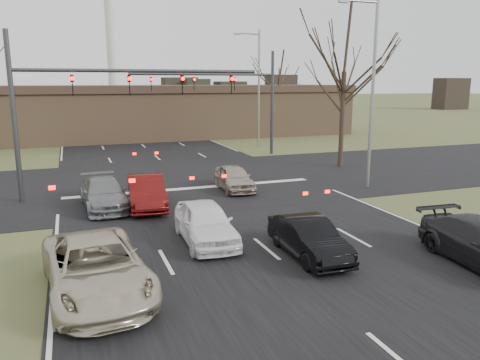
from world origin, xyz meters
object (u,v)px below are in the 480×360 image
object	(u,v)px
car_silver_suv	(96,268)
car_white_sedan	(205,222)
streetlight_right_near	(370,83)
car_black_hatch	(309,238)
mast_arm_near	(86,94)
car_silver_ahead	(234,178)
building	(152,111)
streetlight_right_far	(257,83)
mast_arm_far	(238,90)
car_grey_ahead	(104,194)
car_red_ahead	(146,192)

from	to	relation	value
car_silver_suv	car_white_sedan	xyz separation A→B (m)	(3.93, 3.07, -0.03)
streetlight_right_near	car_black_hatch	xyz separation A→B (m)	(-7.78, -8.10, -4.94)
car_black_hatch	mast_arm_near	bearing A→B (deg)	120.69
car_black_hatch	car_silver_ahead	size ratio (longest dim) A/B	1.02
building	streetlight_right_near	xyz separation A→B (m)	(6.82, -28.00, 2.92)
mast_arm_near	streetlight_right_far	bearing A→B (deg)	43.89
mast_arm_near	mast_arm_far	xyz separation A→B (m)	(11.41, 10.00, -0.06)
building	car_white_sedan	bearing A→B (deg)	-96.40
streetlight_right_near	car_silver_ahead	world-z (taller)	streetlight_right_near
mast_arm_far	car_silver_ahead	size ratio (longest dim) A/B	2.88
mast_arm_near	car_white_sedan	bearing A→B (deg)	-67.90
mast_arm_near	car_silver_ahead	bearing A→B (deg)	-8.23
car_white_sedan	car_black_hatch	xyz separation A→B (m)	(2.80, -2.56, -0.09)
streetlight_right_near	car_grey_ahead	xyz separation A→B (m)	(-13.66, 0.51, -4.91)
mast_arm_near	streetlight_right_far	xyz separation A→B (m)	(14.55, 14.00, 0.51)
mast_arm_near	car_grey_ahead	distance (m)	5.07
car_grey_ahead	mast_arm_far	bearing A→B (deg)	45.07
car_black_hatch	car_red_ahead	bearing A→B (deg)	117.86
car_red_ahead	car_silver_ahead	size ratio (longest dim) A/B	1.16
mast_arm_far	car_white_sedan	distance (m)	20.62
mast_arm_near	car_white_sedan	world-z (taller)	mast_arm_near
streetlight_right_near	car_red_ahead	distance (m)	12.78
car_silver_ahead	building	bearing A→B (deg)	93.31
car_red_ahead	car_black_hatch	bearing A→B (deg)	-58.50
streetlight_right_far	car_silver_suv	distance (m)	30.07
car_white_sedan	car_red_ahead	distance (m)	5.64
mast_arm_far	streetlight_right_near	world-z (taller)	streetlight_right_near
mast_arm_near	mast_arm_far	distance (m)	15.17
car_white_sedan	car_black_hatch	world-z (taller)	car_white_sedan
building	mast_arm_near	world-z (taller)	mast_arm_near
mast_arm_near	car_black_hatch	world-z (taller)	mast_arm_near
streetlight_right_far	car_white_sedan	bearing A→B (deg)	-116.18
car_grey_ahead	car_black_hatch	bearing A→B (deg)	-59.20
car_silver_suv	car_silver_ahead	xyz separation A→B (m)	(7.65, 10.57, -0.10)
building	car_black_hatch	xyz separation A→B (m)	(-0.96, -36.10, -2.02)
mast_arm_near	streetlight_right_near	bearing A→B (deg)	-12.05
building	streetlight_right_far	world-z (taller)	streetlight_right_far
building	mast_arm_far	world-z (taller)	mast_arm_far
mast_arm_far	car_red_ahead	xyz separation A→B (m)	(-9.18, -13.04, -4.28)
car_white_sedan	car_silver_ahead	xyz separation A→B (m)	(3.72, 7.50, -0.08)
car_red_ahead	car_silver_ahead	world-z (taller)	car_red_ahead
streetlight_right_far	car_silver_suv	world-z (taller)	streetlight_right_far
car_silver_suv	car_white_sedan	size ratio (longest dim) A/B	1.27
mast_arm_far	car_white_sedan	world-z (taller)	mast_arm_far
car_silver_suv	car_red_ahead	world-z (taller)	car_silver_suv
building	streetlight_right_near	bearing A→B (deg)	-76.31
car_black_hatch	car_red_ahead	world-z (taller)	car_red_ahead
car_silver_ahead	car_red_ahead	bearing A→B (deg)	-154.60
streetlight_right_far	building	bearing A→B (deg)	123.65
car_black_hatch	car_grey_ahead	world-z (taller)	car_grey_ahead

